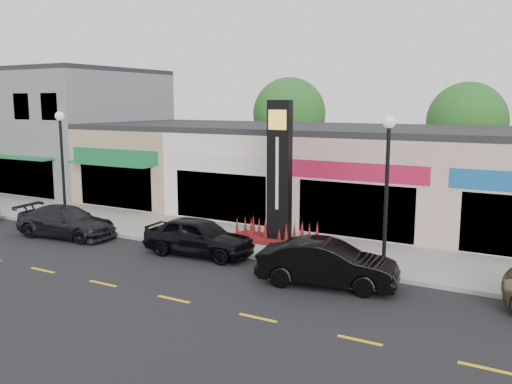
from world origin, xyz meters
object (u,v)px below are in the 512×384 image
at_px(car_black_sedan, 199,236).
at_px(car_dark_sedan, 66,222).
at_px(pylon_sign, 279,194).
at_px(lamp_east_near, 387,178).
at_px(lamp_west_near, 62,156).
at_px(car_black_conv, 327,264).

bearing_deg(car_black_sedan, car_dark_sedan, 90.40).
bearing_deg(pylon_sign, lamp_east_near, -18.75).
bearing_deg(pylon_sign, car_black_sedan, -128.54).
bearing_deg(lamp_west_near, pylon_sign, 8.77).
bearing_deg(car_black_sedan, pylon_sign, -42.17).
distance_m(car_dark_sedan, car_black_conv, 12.86).
height_order(pylon_sign, car_black_conv, pylon_sign).
xyz_separation_m(car_black_sedan, car_black_conv, (5.87, -0.91, -0.01)).
bearing_deg(car_black_conv, pylon_sign, 35.31).
bearing_deg(pylon_sign, lamp_west_near, -171.23).
relative_size(pylon_sign, car_dark_sedan, 1.25).
distance_m(car_black_sedan, car_black_conv, 5.94).
relative_size(pylon_sign, car_black_sedan, 1.33).
bearing_deg(car_black_conv, car_black_sedan, 71.43).
distance_m(lamp_east_near, pylon_sign, 5.42).
xyz_separation_m(car_dark_sedan, car_black_sedan, (6.98, 0.49, 0.07)).
bearing_deg(car_dark_sedan, car_black_conv, -98.30).
height_order(lamp_east_near, car_black_conv, lamp_east_near).
bearing_deg(lamp_west_near, car_black_conv, -7.65).
relative_size(lamp_west_near, car_dark_sedan, 1.14).
distance_m(lamp_west_near, car_black_conv, 15.05).
bearing_deg(car_dark_sedan, pylon_sign, -76.94).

